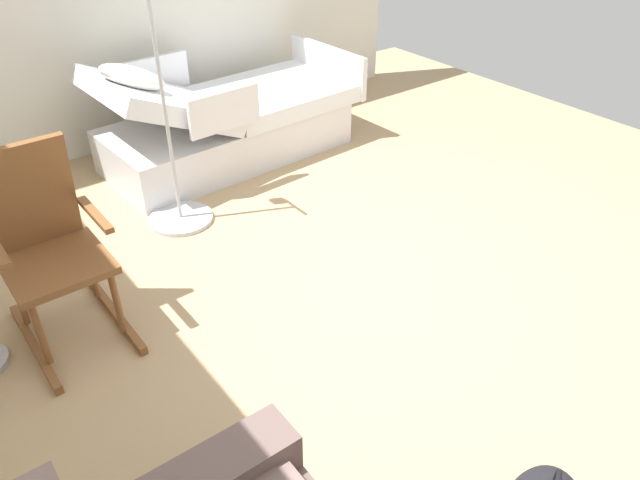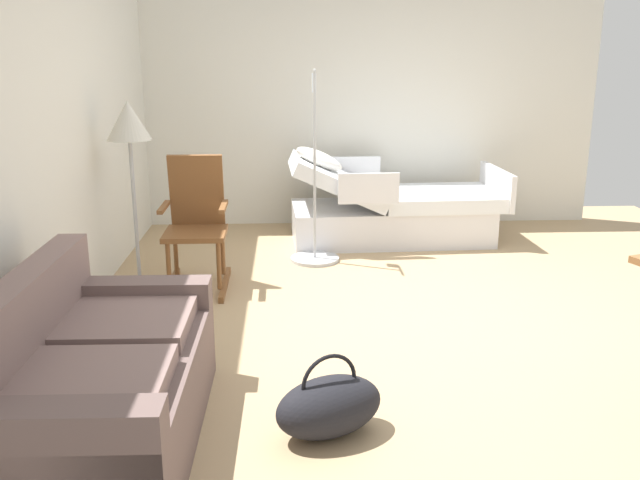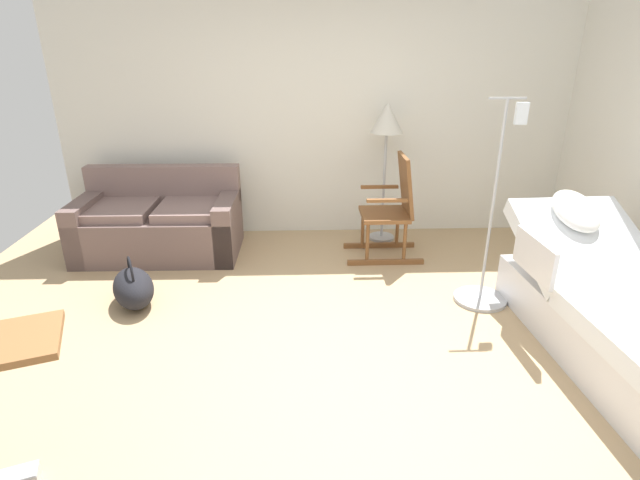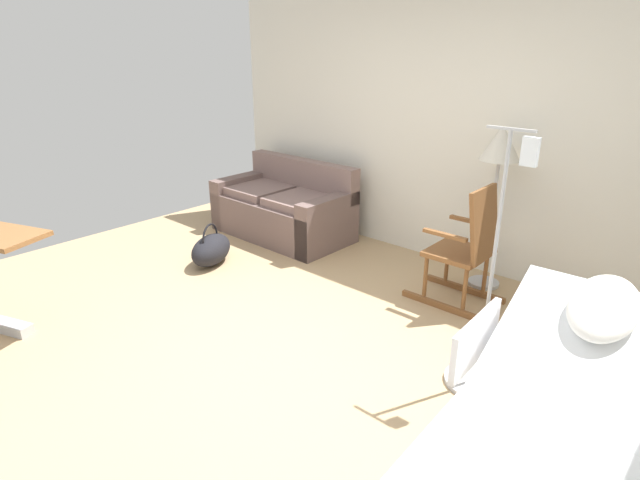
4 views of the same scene
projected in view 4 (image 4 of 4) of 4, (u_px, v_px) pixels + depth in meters
The scene contains 8 objects.
ground_plane at pixel (276, 349), 3.80m from camera, with size 6.76×6.76×0.00m, color tan.
back_wall at pixel (450, 128), 4.99m from camera, with size 5.60×0.10×2.70m, color silver.
hospital_bed at pixel (545, 467), 2.36m from camera, with size 1.07×2.13×0.99m.
couch at pixel (284, 210), 5.97m from camera, with size 1.61×0.87×0.85m.
rocking_chair at pixel (467, 249), 4.31m from camera, with size 0.76×0.51×1.05m.
floor_lamp at pixel (500, 155), 4.39m from camera, with size 0.34×0.34×1.48m.
duffel_bag at pixel (211, 250), 5.23m from camera, with size 0.52×0.64×0.43m.
iv_pole at pixel (483, 351), 3.34m from camera, with size 0.44×0.44×1.69m.
Camera 4 is at (2.40, -2.22, 2.13)m, focal length 28.84 mm.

